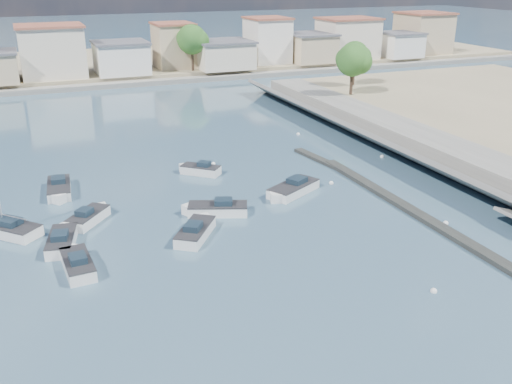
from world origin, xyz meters
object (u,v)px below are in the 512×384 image
motorboat_f (199,170)px  sailboat (1,227)px  motorboat_a (77,264)px  motorboat_e (62,240)px  motorboat_b (90,217)px  motorboat_c (215,210)px  motorboat_d (291,190)px  motorboat_g (59,190)px  motorboat_h (196,231)px

motorboat_f → sailboat: (-17.16, -6.91, 0.04)m
motorboat_a → motorboat_e: (-0.61, 3.90, -0.00)m
motorboat_b → motorboat_c: (9.28, -2.25, 0.00)m
motorboat_d → motorboat_e: (-19.02, -2.73, 0.00)m
sailboat → motorboat_g: bearing=54.9°
motorboat_b → motorboat_g: (-1.69, 6.94, 0.00)m
motorboat_d → motorboat_e: 19.22m
motorboat_g → motorboat_d: bearing=-22.5°
motorboat_a → motorboat_e: bearing=98.8°
motorboat_f → sailboat: sailboat is taller
sailboat → motorboat_a: bearing=-59.5°
motorboat_f → motorboat_g: size_ratio=0.66×
motorboat_d → motorboat_g: bearing=157.5°
motorboat_c → motorboat_a: bearing=-155.2°
motorboat_c → motorboat_h: 4.09m
motorboat_d → motorboat_e: bearing=-171.8°
motorboat_c → sailboat: (-15.53, 2.69, 0.04)m
motorboat_h → motorboat_e: bearing=167.0°
motorboat_g → motorboat_h: 15.08m
motorboat_f → motorboat_h: bearing=-107.7°
motorboat_a → motorboat_f: (12.59, 14.66, -0.00)m
motorboat_b → motorboat_g: same height
motorboat_f → sailboat: 18.50m
motorboat_b → sailboat: sailboat is taller
motorboat_b → motorboat_c: same height
motorboat_f → motorboat_a: bearing=-130.7°
motorboat_f → motorboat_c: bearing=-99.6°
motorboat_c → motorboat_g: same height
motorboat_a → motorboat_g: 14.25m
motorboat_b → sailboat: bearing=176.0°
motorboat_e → motorboat_h: bearing=-13.0°
motorboat_f → motorboat_h: size_ratio=0.80×
motorboat_a → motorboat_c: 12.08m
motorboat_g → sailboat: bearing=-125.1°
motorboat_b → motorboat_d: (16.73, -0.68, -0.00)m
motorboat_b → motorboat_d: 16.74m
motorboat_c → motorboat_b: bearing=166.4°
motorboat_d → motorboat_g: same height
motorboat_b → sailboat: (-6.25, 0.44, 0.04)m
motorboat_a → motorboat_d: bearing=19.8°
motorboat_d → motorboat_h: bearing=-154.0°
motorboat_c → sailboat: bearing=170.2°
motorboat_b → sailboat: 6.27m
motorboat_f → motorboat_g: 12.60m
motorboat_c → motorboat_f: 9.73m
motorboat_g → sailboat: (-4.56, -6.50, 0.04)m
motorboat_a → motorboat_g: size_ratio=0.86×
motorboat_c → motorboat_h: same height
motorboat_e → motorboat_h: size_ratio=1.05×
motorboat_h → motorboat_c: bearing=52.9°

